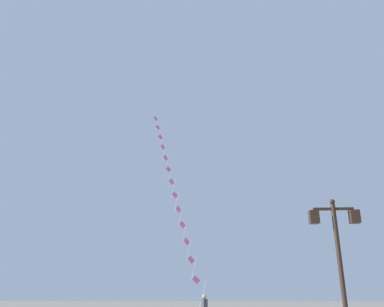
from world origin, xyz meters
name	(u,v)px	position (x,y,z in m)	size (l,w,h in m)	color
twin_lantern_lamp_post	(338,244)	(2.35, 9.98, 3.16)	(1.51, 0.28, 4.53)	black
kite_train	(173,187)	(-4.56, 27.10, 9.58)	(5.19, 10.08, 17.94)	brown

